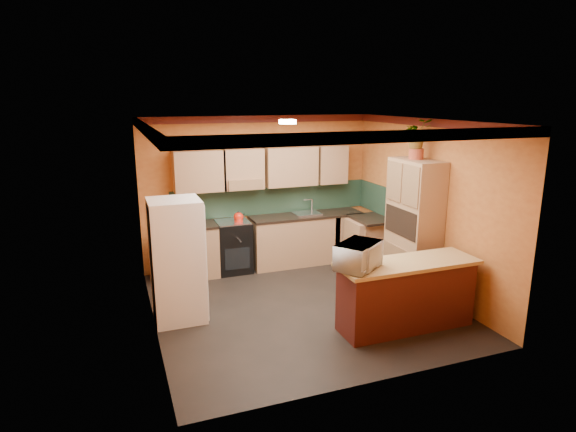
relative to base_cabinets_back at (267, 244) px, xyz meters
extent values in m
plane|color=black|center=(-0.04, -1.80, -0.44)|extent=(4.20, 4.20, 0.00)
cube|color=white|center=(-0.04, -1.80, 2.26)|extent=(4.20, 4.20, 0.04)
cube|color=#C07533|center=(-0.04, 0.30, 0.91)|extent=(4.20, 0.04, 2.70)
cube|color=#C07533|center=(-0.04, -3.90, 0.91)|extent=(4.20, 0.04, 2.70)
cube|color=#C07533|center=(-2.14, -1.80, 0.91)|extent=(0.04, 4.20, 2.70)
cube|color=#C07533|center=(2.06, -1.80, 0.91)|extent=(0.04, 4.20, 2.70)
cube|color=#203A2B|center=(0.21, 0.29, 0.75)|extent=(3.70, 0.02, 0.53)
cube|color=#203A2B|center=(2.05, -0.40, 0.75)|extent=(0.02, 1.40, 0.53)
cube|color=#A87558|center=(0.06, 0.13, 1.36)|extent=(3.10, 0.34, 0.70)
cylinder|color=white|center=(-0.04, -1.20, 2.22)|extent=(0.26, 0.26, 0.06)
cube|color=#A87558|center=(0.00, 0.00, 0.00)|extent=(3.65, 0.60, 0.88)
cube|color=black|center=(0.00, 0.00, 0.46)|extent=(3.65, 0.62, 0.04)
cube|color=black|center=(-0.62, 0.00, 0.02)|extent=(0.58, 0.58, 0.91)
cube|color=silver|center=(0.78, 0.00, 0.50)|extent=(0.48, 0.40, 0.03)
cube|color=#A87558|center=(1.76, -0.65, 0.00)|extent=(0.60, 0.80, 0.88)
cube|color=black|center=(1.76, -0.65, 0.46)|extent=(0.62, 0.80, 0.04)
cube|color=white|center=(-1.79, -1.59, 0.41)|extent=(0.68, 0.66, 1.70)
cube|color=#A87558|center=(1.81, -1.84, 0.61)|extent=(0.48, 0.90, 2.10)
cylinder|color=#973C24|center=(1.81, -1.79, 1.74)|extent=(0.22, 0.22, 0.16)
imported|color=#A87558|center=(1.81, -1.79, 2.04)|extent=(0.48, 0.44, 0.44)
cube|color=#481710|center=(1.00, -2.91, 0.00)|extent=(1.80, 0.55, 0.88)
cube|color=tan|center=(1.00, -2.91, 0.47)|extent=(1.90, 0.65, 0.05)
imported|color=white|center=(0.26, -2.91, 0.66)|extent=(0.73, 0.69, 0.33)
camera|label=1|loc=(-2.53, -7.93, 2.57)|focal=30.00mm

